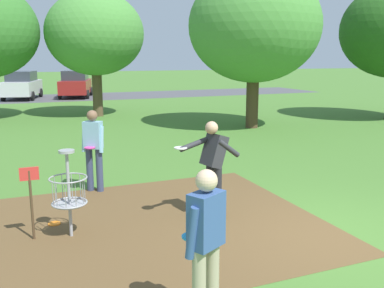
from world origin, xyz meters
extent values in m
plane|color=#47752D|center=(0.00, 0.00, 0.00)|extent=(160.00, 160.00, 0.00)
cube|color=brown|center=(-2.38, 1.56, 0.00)|extent=(5.32, 4.78, 0.01)
cylinder|color=#9E9EA3|center=(-3.84, 1.59, 0.68)|extent=(0.05, 0.05, 1.35)
cylinder|color=#9E9EA3|center=(-3.84, 1.59, 1.37)|extent=(0.24, 0.24, 0.04)
torus|color=#9E9EA3|center=(-3.84, 1.59, 0.95)|extent=(0.58, 0.58, 0.02)
torus|color=#9E9EA3|center=(-3.84, 1.59, 0.55)|extent=(0.55, 0.55, 0.03)
cylinder|color=#9E9EA3|center=(-3.84, 1.59, 0.53)|extent=(0.48, 0.48, 0.02)
cylinder|color=gray|center=(-3.60, 1.59, 0.75)|extent=(0.01, 0.01, 0.40)
cylinder|color=gray|center=(-3.65, 1.73, 0.75)|extent=(0.01, 0.01, 0.40)
cylinder|color=gray|center=(-3.77, 1.81, 0.75)|extent=(0.01, 0.01, 0.40)
cylinder|color=gray|center=(-3.92, 1.81, 0.75)|extent=(0.01, 0.01, 0.40)
cylinder|color=gray|center=(-4.04, 1.73, 0.75)|extent=(0.01, 0.01, 0.40)
cylinder|color=gray|center=(-4.08, 1.59, 0.75)|extent=(0.01, 0.01, 0.40)
cylinder|color=gray|center=(-4.04, 1.45, 0.75)|extent=(0.01, 0.01, 0.40)
cylinder|color=gray|center=(-3.92, 1.36, 0.75)|extent=(0.01, 0.01, 0.40)
cylinder|color=gray|center=(-3.77, 1.36, 0.75)|extent=(0.01, 0.01, 0.40)
cylinder|color=gray|center=(-3.65, 1.45, 0.75)|extent=(0.01, 0.01, 0.40)
cylinder|color=#4C3823|center=(-4.39, 1.69, 0.55)|extent=(0.04, 0.04, 1.10)
cube|color=red|center=(-4.39, 1.69, 1.05)|extent=(0.28, 0.03, 0.20)
cylinder|color=#232328|center=(-1.39, 1.39, 0.46)|extent=(0.14, 0.14, 0.92)
cylinder|color=#232328|center=(-1.44, 1.61, 0.46)|extent=(0.14, 0.14, 0.92)
cube|color=#2D2D33|center=(-1.42, 1.50, 1.20)|extent=(0.45, 0.43, 0.60)
sphere|color=tan|center=(-1.47, 1.49, 1.60)|extent=(0.22, 0.22, 0.22)
cylinder|color=#2D2D33|center=(-1.74, 1.59, 1.32)|extent=(0.59, 0.22, 0.21)
cylinder|color=white|center=(-2.02, 1.53, 1.29)|extent=(0.22, 0.22, 0.02)
cylinder|color=#2D2D33|center=(-1.20, 1.38, 1.25)|extent=(0.49, 0.19, 0.37)
cylinder|color=tan|center=(-2.73, -1.29, 0.46)|extent=(0.14, 0.14, 0.92)
cube|color=#385693|center=(-2.83, -1.34, 1.20)|extent=(0.42, 0.36, 0.56)
sphere|color=beige|center=(-2.83, -1.34, 1.60)|extent=(0.22, 0.22, 0.22)
cylinder|color=#385693|center=(-3.01, -1.41, 1.12)|extent=(0.16, 0.19, 0.55)
cylinder|color=#385693|center=(-2.67, -1.24, 1.12)|extent=(0.16, 0.19, 0.55)
cylinder|color=#1E93DB|center=(-2.91, -1.18, 0.97)|extent=(0.22, 0.22, 0.02)
cylinder|color=#384260|center=(-3.00, 3.73, 0.46)|extent=(0.14, 0.14, 0.92)
cylinder|color=#384260|center=(-3.18, 3.85, 0.46)|extent=(0.14, 0.14, 0.92)
cube|color=#84B7D1|center=(-3.09, 3.79, 1.20)|extent=(0.42, 0.38, 0.56)
sphere|color=brown|center=(-3.09, 3.79, 1.60)|extent=(0.22, 0.22, 0.22)
cylinder|color=#84B7D1|center=(-2.95, 3.66, 1.12)|extent=(0.17, 0.19, 0.55)
cylinder|color=#84B7D1|center=(-3.26, 3.88, 1.12)|extent=(0.17, 0.19, 0.55)
cylinder|color=#E53D99|center=(-3.19, 3.64, 0.97)|extent=(0.22, 0.22, 0.02)
cylinder|color=orange|center=(-4.05, 2.20, 0.01)|extent=(0.21, 0.21, 0.02)
cylinder|color=#4C3823|center=(4.10, 9.73, 1.02)|extent=(0.48, 0.48, 2.03)
ellipsoid|color=#4C8E3D|center=(4.10, 9.73, 3.93)|extent=(5.04, 5.04, 4.29)
cylinder|color=brown|center=(-0.96, 15.46, 1.07)|extent=(0.46, 0.46, 2.14)
ellipsoid|color=#4C8E3D|center=(-0.96, 15.46, 3.82)|extent=(4.49, 4.49, 3.82)
cube|color=#4C4C51|center=(0.00, 25.89, 0.00)|extent=(36.00, 6.00, 0.01)
cube|color=silver|center=(-4.15, 25.83, 0.75)|extent=(2.77, 4.51, 0.90)
cube|color=#2D333D|center=(-4.15, 25.83, 1.52)|extent=(2.07, 2.50, 0.64)
cylinder|color=black|center=(-4.71, 27.31, 0.30)|extent=(0.32, 0.63, 0.60)
cylinder|color=black|center=(-2.96, 26.87, 0.30)|extent=(0.32, 0.63, 0.60)
cylinder|color=black|center=(-5.34, 24.79, 0.30)|extent=(0.32, 0.63, 0.60)
cylinder|color=black|center=(-3.60, 24.35, 0.30)|extent=(0.32, 0.63, 0.60)
cube|color=maroon|center=(-0.69, 25.75, 0.75)|extent=(2.77, 4.51, 0.90)
cube|color=#2D333D|center=(-0.69, 25.75, 1.52)|extent=(2.07, 2.50, 0.64)
cylinder|color=black|center=(-1.24, 27.23, 0.30)|extent=(0.32, 0.63, 0.60)
cylinder|color=black|center=(0.51, 26.79, 0.30)|extent=(0.32, 0.63, 0.60)
cylinder|color=black|center=(-1.88, 24.70, 0.30)|extent=(0.32, 0.63, 0.60)
cylinder|color=black|center=(-0.13, 24.26, 0.30)|extent=(0.32, 0.63, 0.60)
camera|label=1|loc=(-4.46, -4.97, 2.77)|focal=39.97mm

